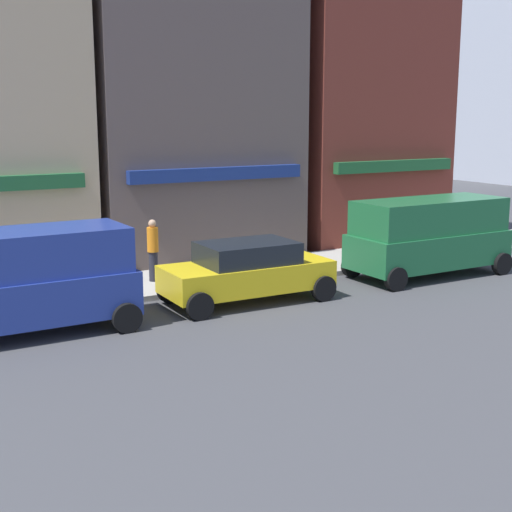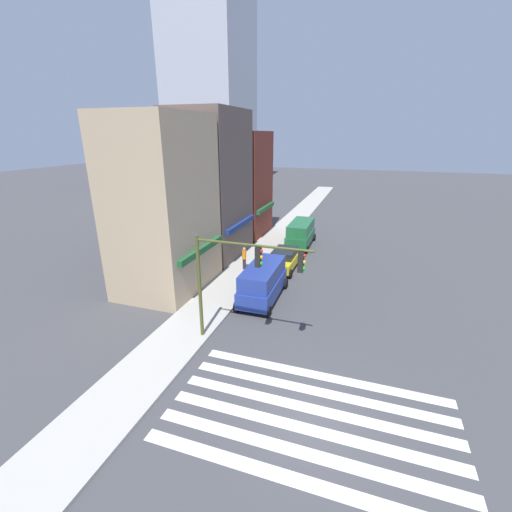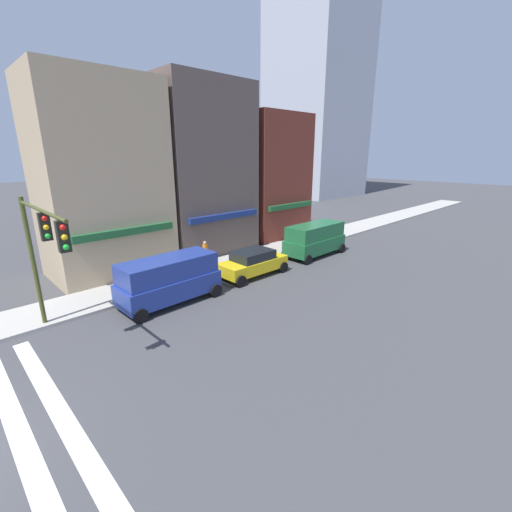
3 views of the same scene
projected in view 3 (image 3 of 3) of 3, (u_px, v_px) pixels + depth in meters
storefront_row at (196, 176)px, 24.68m from camera, size 20.65×5.30×12.08m
tower_distant at (320, 34)px, 55.31m from camera, size 14.24×13.10×51.43m
traffic_signal at (42, 243)px, 12.28m from camera, size 0.32×5.72×5.60m
van_blue at (169, 279)px, 16.91m from camera, size 5.03×2.22×2.34m
sedan_yellow at (253, 262)px, 20.85m from camera, size 4.42×2.02×1.59m
van_green at (315, 238)px, 24.89m from camera, size 5.02×2.22×2.34m
pedestrian_orange_vest at (205, 254)px, 21.77m from camera, size 0.32×0.32×1.77m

